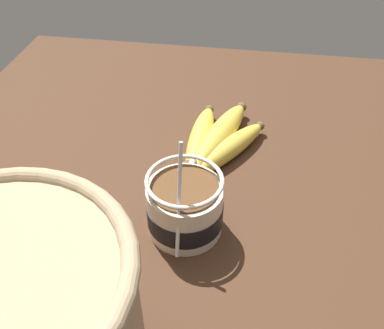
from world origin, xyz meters
TOP-DOWN VIEW (x-y plane):
  - table at (0.00, 0.00)cm, footprint 98.77×98.77cm
  - coffee_mug at (-8.82, 0.82)cm, footprint 15.25×10.59cm
  - banana_bunch at (9.64, -1.39)cm, footprint 22.79×13.83cm
  - woven_basket at (-31.65, 13.35)cm, footprint 25.64×25.64cm

SIDE VIEW (x-z plane):
  - table at x=0.00cm, z-range 0.00..3.63cm
  - banana_bunch at x=9.64cm, z-range 3.43..7.77cm
  - coffee_mug at x=-8.82cm, z-range -0.75..16.17cm
  - woven_basket at x=-31.65cm, z-range 4.06..22.72cm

